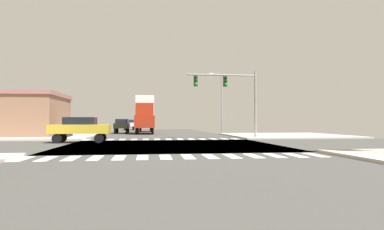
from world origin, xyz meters
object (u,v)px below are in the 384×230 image
(traffic_signal_mast, at_px, (229,88))
(sedan_queued_2, at_px, (122,125))
(street_lamp, at_px, (220,97))
(sedan_outer_4, at_px, (130,124))
(box_truck_crossing_1, at_px, (145,114))
(sedan_middle_3, at_px, (80,128))
(suv_leading_2, at_px, (146,123))

(traffic_signal_mast, relative_size, sedan_queued_2, 1.50)
(traffic_signal_mast, xyz_separation_m, street_lamp, (1.86, 12.51, 0.14))
(sedan_queued_2, height_order, sedan_outer_4, same)
(box_truck_crossing_1, bearing_deg, sedan_middle_3, 75.40)
(box_truck_crossing_1, distance_m, suv_leading_2, 8.89)
(box_truck_crossing_1, height_order, sedan_outer_4, box_truck_crossing_1)
(sedan_outer_4, bearing_deg, traffic_signal_mast, 108.72)
(box_truck_crossing_1, distance_m, sedan_queued_2, 3.62)
(suv_leading_2, xyz_separation_m, sedan_outer_4, (-3.00, 9.69, -0.28))
(street_lamp, distance_m, box_truck_crossing_1, 9.90)
(box_truck_crossing_1, relative_size, suv_leading_2, 1.57)
(traffic_signal_mast, relative_size, suv_leading_2, 1.40)
(sedan_middle_3, bearing_deg, street_lamp, 139.61)
(traffic_signal_mast, height_order, box_truck_crossing_1, traffic_signal_mast)
(sedan_queued_2, bearing_deg, traffic_signal_mast, 126.22)
(box_truck_crossing_1, relative_size, sedan_outer_4, 1.67)
(sedan_middle_3, xyz_separation_m, sedan_outer_4, (1.54, 35.94, 0.00))
(suv_leading_2, relative_size, sedan_outer_4, 1.07)
(traffic_signal_mast, xyz_separation_m, sedan_queued_2, (-10.78, 14.71, -3.47))
(box_truck_crossing_1, relative_size, sedan_queued_2, 1.67)
(sedan_outer_4, bearing_deg, suv_leading_2, 107.20)
(suv_leading_2, distance_m, sedan_outer_4, 10.15)
(box_truck_crossing_1, bearing_deg, sedan_queued_2, -25.43)
(street_lamp, relative_size, box_truck_crossing_1, 1.10)
(sedan_queued_2, distance_m, sedan_middle_3, 18.92)
(box_truck_crossing_1, xyz_separation_m, suv_leading_2, (0.00, 8.82, -1.17))
(traffic_signal_mast, height_order, sedan_outer_4, traffic_signal_mast)
(street_lamp, xyz_separation_m, sedan_middle_3, (-14.17, -16.66, -3.61))
(traffic_signal_mast, distance_m, box_truck_crossing_1, 15.53)
(traffic_signal_mast, bearing_deg, sedan_outer_4, 108.72)
(street_lamp, bearing_deg, traffic_signal_mast, -98.43)
(street_lamp, xyz_separation_m, box_truck_crossing_1, (-9.63, 0.77, -2.17))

